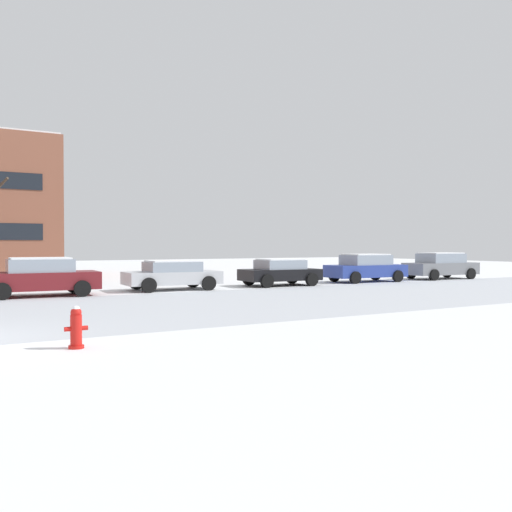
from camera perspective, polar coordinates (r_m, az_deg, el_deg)
The scene contains 6 objects.
fire_hydrant at distance 11.33m, azimuth -18.04°, elevation -6.97°, with size 0.44×0.30×0.83m.
parked_car_maroon at distance 23.14m, azimuth -21.33°, elevation -1.99°, with size 4.42×2.26×1.52m.
parked_car_silver at distance 24.90m, azimuth -8.63°, elevation -1.91°, with size 4.24×2.27×1.32m.
parked_car_black at distance 27.28m, azimuth 2.50°, elevation -1.63°, with size 3.92×2.22×1.33m.
parked_car_blue at distance 30.69m, azimuth 11.25°, elevation -1.19°, with size 4.49×2.20×1.52m.
parked_car_gray at distance 34.47m, azimuth 18.50°, elevation -0.95°, with size 4.61×2.19×1.56m.
Camera 1 is at (0.01, -13.09, 2.00)m, focal length 38.84 mm.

